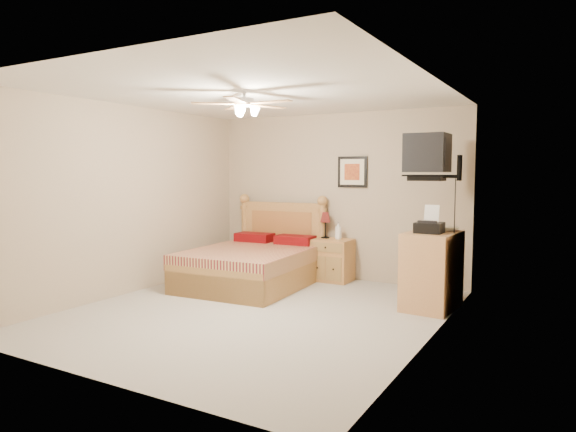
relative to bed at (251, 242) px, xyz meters
The scene contains 17 objects.
floor 1.52m from the bed, 54.13° to the right, with size 4.50×4.50×0.00m, color #A59F95.
ceiling 2.32m from the bed, 54.13° to the right, with size 4.00×4.50×0.04m, color white.
wall_back 1.52m from the bed, 54.38° to the left, with size 4.00×0.04×2.50m, color tan.
wall_front 3.52m from the bed, 76.49° to the right, with size 4.00×0.04×2.50m, color tan.
wall_left 1.75m from the bed, 136.74° to the right, with size 0.04×4.50×2.50m, color tan.
wall_right 3.09m from the bed, 21.73° to the right, with size 0.04×4.50×2.50m, color tan.
bed is the anchor object (origin of this frame).
nightstand 1.27m from the bed, 45.86° to the left, with size 0.58×0.43×0.63m, color olive.
table_lamp 1.20m from the bed, 52.76° to the left, with size 0.21×0.21×0.39m, color #56100C, non-canonical shape.
lotion_bottle 1.32m from the bed, 44.47° to the left, with size 0.10×0.10×0.26m, color white.
framed_picture 1.84m from the bed, 45.79° to the left, with size 0.46×0.04×0.46m, color black.
dresser 2.55m from the bed, ahead, with size 0.54×0.78×0.92m, color #BC804B.
fax_machine 2.56m from the bed, ahead, with size 0.30×0.32×0.32m, color black, non-canonical shape.
magazine_lower 2.58m from the bed, ahead, with size 0.20×0.26×0.02m, color tan.
magazine_upper 2.61m from the bed, ahead, with size 0.21×0.29×0.02m, color tan.
wall_tv 2.83m from the bed, ahead, with size 0.56×0.46×0.58m, color black, non-canonical shape.
ceiling_fan 2.32m from the bed, 58.47° to the right, with size 1.14×1.14×0.28m, color silver, non-canonical shape.
Camera 1 is at (3.20, -4.89, 1.63)m, focal length 32.00 mm.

